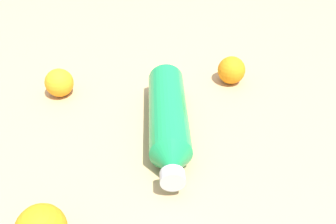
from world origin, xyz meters
name	(u,v)px	position (x,y,z in m)	size (l,w,h in m)	color
ground_plane	(167,118)	(0.00, 0.00, 0.00)	(2.40, 2.40, 0.00)	tan
water_bottle	(169,120)	(0.04, 0.04, 0.04)	(0.25, 0.24, 0.07)	#198C4C
orange_0	(59,83)	(0.09, -0.23, 0.03)	(0.06, 0.06, 0.06)	orange
orange_2	(231,70)	(-0.20, 0.02, 0.03)	(0.06, 0.06, 0.06)	orange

